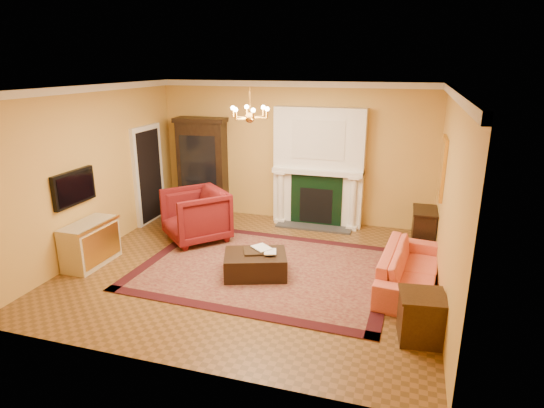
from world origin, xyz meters
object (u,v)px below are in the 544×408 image
at_px(coral_sofa, 410,263).
at_px(console_table, 423,231).
at_px(wingback_armchair, 196,213).
at_px(commode, 90,244).
at_px(pedestal_table, 176,205).
at_px(leather_ottoman, 255,264).
at_px(end_table, 421,318).
at_px(china_cabinet, 203,169).

bearing_deg(coral_sofa, console_table, -2.18).
bearing_deg(wingback_armchair, console_table, 52.74).
bearing_deg(commode, console_table, 23.25).
height_order(wingback_armchair, pedestal_table, wingback_armchair).
xyz_separation_m(coral_sofa, console_table, (0.21, 1.56, -0.02)).
height_order(pedestal_table, coral_sofa, coral_sofa).
height_order(wingback_armchair, leather_ottoman, wingback_armchair).
xyz_separation_m(end_table, leather_ottoman, (-2.57, 1.11, -0.10)).
bearing_deg(wingback_armchair, pedestal_table, -178.51).
bearing_deg(china_cabinet, console_table, -15.00).
bearing_deg(coral_sofa, commode, 103.63).
bearing_deg(end_table, pedestal_table, 149.22).
height_order(commode, leather_ottoman, commode).
bearing_deg(commode, end_table, -6.86).
distance_m(end_table, console_table, 3.01).
relative_size(china_cabinet, pedestal_table, 2.81).
xyz_separation_m(console_table, leather_ottoman, (-2.63, -1.90, -0.18)).
height_order(china_cabinet, pedestal_table, china_cabinet).
relative_size(coral_sofa, end_table, 3.44).
bearing_deg(pedestal_table, commode, -100.12).
bearing_deg(leather_ottoman, end_table, -42.83).
relative_size(wingback_armchair, leather_ottoman, 1.12).
relative_size(pedestal_table, console_table, 0.97).
bearing_deg(leather_ottoman, wingback_armchair, 125.09).
height_order(coral_sofa, end_table, coral_sofa).
relative_size(pedestal_table, coral_sofa, 0.36).
bearing_deg(console_table, coral_sofa, -98.86).
bearing_deg(pedestal_table, coral_sofa, -17.59).
relative_size(china_cabinet, console_table, 2.74).
height_order(commode, console_table, console_table).
bearing_deg(end_table, leather_ottoman, 156.69).
bearing_deg(commode, coral_sofa, 8.55).
xyz_separation_m(china_cabinet, wingback_armchair, (0.56, -1.57, -0.50)).
distance_m(china_cabinet, end_table, 6.16).
bearing_deg(leather_ottoman, console_table, 16.32).
relative_size(console_table, leather_ottoman, 0.77).
xyz_separation_m(china_cabinet, coral_sofa, (4.60, -2.39, -0.65)).
distance_m(commode, coral_sofa, 5.35).
distance_m(wingback_armchair, pedestal_table, 1.12).
bearing_deg(china_cabinet, commode, -107.72).
distance_m(china_cabinet, pedestal_table, 1.08).
bearing_deg(console_table, leather_ottoman, -145.20).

